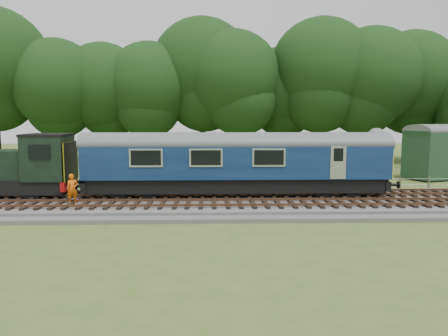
{
  "coord_description": "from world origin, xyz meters",
  "views": [
    {
      "loc": [
        -2.95,
        -24.74,
        5.06
      ],
      "look_at": [
        -2.19,
        1.4,
        2.0
      ],
      "focal_mm": 35.0,
      "sensor_mm": 36.0,
      "label": 1
    }
  ],
  "objects": [
    {
      "name": "fence",
      "position": [
        0.0,
        4.5,
        0.0
      ],
      "size": [
        64.0,
        0.12,
        1.0
      ],
      "primitive_type": null,
      "color": "#6B6054",
      "rests_on": "ground"
    },
    {
      "name": "track_north",
      "position": [
        0.0,
        1.4,
        0.42
      ],
      "size": [
        67.2,
        2.4,
        0.21
      ],
      "color": "black",
      "rests_on": "ballast"
    },
    {
      "name": "worker",
      "position": [
        -10.54,
        -1.05,
        1.17
      ],
      "size": [
        0.71,
        0.63,
        1.64
      ],
      "primitive_type": "imported",
      "rotation": [
        0.0,
        0.0,
        0.5
      ],
      "color": "orange",
      "rests_on": "ballast"
    },
    {
      "name": "ground",
      "position": [
        0.0,
        0.0,
        0.0
      ],
      "size": [
        120.0,
        120.0,
        0.0
      ],
      "primitive_type": "plane",
      "color": "#416324",
      "rests_on": "ground"
    },
    {
      "name": "shunter_loco",
      "position": [
        -15.38,
        1.4,
        1.97
      ],
      "size": [
        8.92,
        2.6,
        3.38
      ],
      "color": "black",
      "rests_on": "ground"
    },
    {
      "name": "ballast",
      "position": [
        0.0,
        0.0,
        0.17
      ],
      "size": [
        70.0,
        7.0,
        0.35
      ],
      "primitive_type": "cube",
      "color": "#4C4C4F",
      "rests_on": "ground"
    },
    {
      "name": "dmu_railcar",
      "position": [
        -1.45,
        1.4,
        2.61
      ],
      "size": [
        18.05,
        2.86,
        3.88
      ],
      "color": "black",
      "rests_on": "ground"
    },
    {
      "name": "track_south",
      "position": [
        0.0,
        -1.6,
        0.42
      ],
      "size": [
        67.2,
        2.4,
        0.21
      ],
      "color": "black",
      "rests_on": "ballast"
    },
    {
      "name": "tree_line",
      "position": [
        0.0,
        22.0,
        0.0
      ],
      "size": [
        70.0,
        8.0,
        18.0
      ],
      "primitive_type": null,
      "color": "black",
      "rests_on": "ground"
    }
  ]
}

